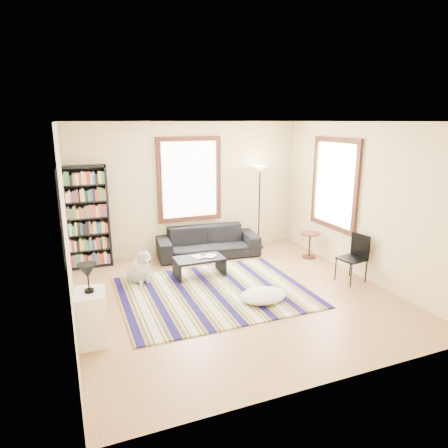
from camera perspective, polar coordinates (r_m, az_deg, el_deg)
name	(u,v)px	position (r m, az deg, el deg)	size (l,w,h in m)	color
floor	(235,298)	(6.77, 1.60, -10.47)	(5.00, 5.00, 0.10)	#AB734E
ceiling	(236,118)	(6.13, 1.80, 14.90)	(5.00, 5.00, 0.10)	white
wall_back	(189,188)	(8.65, -5.08, 5.10)	(5.00, 0.10, 2.80)	beige
wall_front	(337,266)	(4.18, 15.84, -5.78)	(5.00, 0.10, 2.80)	beige
wall_left	(62,229)	(5.80, -22.10, -0.63)	(0.10, 5.00, 2.80)	beige
wall_right	(365,201)	(7.66, 19.51, 3.08)	(0.10, 5.00, 2.80)	beige
window_back	(190,180)	(8.54, -4.95, 6.34)	(1.20, 0.06, 1.60)	white
window_right	(335,184)	(8.18, 15.54, 5.50)	(0.06, 1.20, 1.60)	white
rug	(214,292)	(6.83, -1.38, -9.69)	(3.10, 2.48, 0.02)	#110D44
sofa	(208,242)	(8.51, -2.31, -2.55)	(2.13, 0.83, 0.62)	black
bookshelf	(85,218)	(8.15, -19.24, 0.88)	(0.90, 0.30, 2.00)	black
coffee_table	(199,267)	(7.46, -3.55, -6.13)	(0.90, 0.50, 0.36)	black
book_a	(194,258)	(7.37, -4.31, -4.84)	(0.22, 0.16, 0.02)	beige
book_b	(206,255)	(7.49, -2.60, -4.51)	(0.18, 0.24, 0.02)	beige
floor_cushion	(263,296)	(6.52, 5.61, -10.15)	(0.77, 0.58, 0.19)	beige
floor_lamp	(259,208)	(8.92, 5.05, 2.32)	(0.30, 0.30, 1.86)	black
side_table	(310,245)	(8.60, 12.12, -2.98)	(0.40, 0.40, 0.54)	#481D12
folding_chair	(352,259)	(7.47, 17.77, -4.77)	(0.42, 0.40, 0.86)	black
white_cabinet	(92,317)	(5.56, -18.39, -12.51)	(0.38, 0.50, 0.70)	white
table_lamp	(88,278)	(5.35, -18.85, -7.34)	(0.24, 0.24, 0.38)	black
dog	(138,266)	(7.29, -12.24, -5.86)	(0.44, 0.62, 0.62)	#BEBEBE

